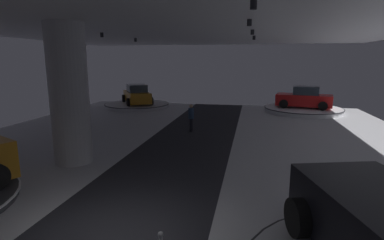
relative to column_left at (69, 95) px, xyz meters
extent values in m
cube|color=#B2B2B7|center=(3.97, -4.71, -2.77)|extent=(24.00, 44.00, 0.05)
cube|color=#232328|center=(3.97, -4.71, -2.75)|extent=(4.40, 44.00, 0.01)
cylinder|color=black|center=(-0.20, 0.68, 2.57)|extent=(0.16, 0.16, 0.22)
cylinder|color=black|center=(-0.41, 3.69, 2.57)|extent=(0.16, 0.16, 0.22)
cylinder|color=black|center=(-0.15, 7.43, 2.57)|extent=(0.16, 0.16, 0.22)
cylinder|color=black|center=(6.99, -3.14, 2.57)|extent=(0.16, 0.16, 0.22)
cylinder|color=black|center=(6.85, 0.20, 2.57)|extent=(0.16, 0.16, 0.22)
cylinder|color=black|center=(6.94, 3.72, 2.57)|extent=(0.16, 0.16, 0.22)
cylinder|color=black|center=(7.01, 7.14, 2.57)|extent=(0.16, 0.16, 0.22)
cylinder|color=#ADADB2|center=(0.00, 0.00, 0.00)|extent=(1.48, 1.48, 5.50)
cylinder|color=black|center=(8.10, -4.28, -1.98)|extent=(0.51, 0.88, 0.84)
cylinder|color=silver|center=(11.09, 14.55, -2.57)|extent=(5.96, 5.96, 0.36)
cylinder|color=black|center=(11.09, 14.55, -2.42)|extent=(6.08, 6.08, 0.05)
cube|color=red|center=(11.09, 14.55, -1.78)|extent=(4.47, 2.60, 0.90)
cube|color=#2D3842|center=(11.23, 14.52, -1.03)|extent=(2.17, 1.91, 0.70)
cylinder|color=black|center=(9.49, 13.85, -2.05)|extent=(0.71, 0.35, 0.68)
cylinder|color=black|center=(9.89, 15.81, -2.05)|extent=(0.71, 0.35, 0.68)
cylinder|color=black|center=(12.29, 13.28, -2.05)|extent=(0.71, 0.35, 0.68)
cylinder|color=black|center=(12.68, 15.24, -2.05)|extent=(0.71, 0.35, 0.68)
sphere|color=white|center=(8.97, 14.47, -1.67)|extent=(0.18, 0.18, 0.18)
sphere|color=white|center=(9.17, 15.44, -1.67)|extent=(0.18, 0.18, 0.18)
cylinder|color=#B7B7BC|center=(-3.08, 14.55, -2.60)|extent=(5.61, 5.61, 0.29)
cylinder|color=black|center=(-3.08, 14.55, -2.49)|extent=(5.73, 5.73, 0.05)
cube|color=#B77519|center=(-3.08, 14.55, -1.85)|extent=(3.74, 4.52, 0.90)
cube|color=#2D3842|center=(-3.00, 14.42, -1.10)|extent=(2.33, 2.44, 0.70)
cylinder|color=black|center=(-4.68, 15.24, -2.12)|extent=(0.55, 0.69, 0.68)
cylinder|color=black|center=(-2.98, 16.29, -2.12)|extent=(0.55, 0.69, 0.68)
cylinder|color=black|center=(-3.17, 12.81, -2.12)|extent=(0.55, 0.69, 0.68)
cylinder|color=black|center=(-1.48, 13.86, -2.12)|extent=(0.55, 0.69, 0.68)
sphere|color=white|center=(-4.58, 16.04, -1.73)|extent=(0.18, 0.18, 0.18)
sphere|color=white|center=(-3.74, 16.56, -1.73)|extent=(0.18, 0.18, 0.18)
cylinder|color=black|center=(3.60, 6.29, -2.35)|extent=(0.14, 0.14, 0.80)
cylinder|color=black|center=(3.60, 6.11, -2.35)|extent=(0.14, 0.14, 0.80)
cylinder|color=#233851|center=(3.60, 6.20, -1.69)|extent=(0.32, 0.32, 0.62)
sphere|color=tan|center=(3.60, 6.20, -1.27)|extent=(0.22, 0.22, 0.22)
sphere|color=#B2B2B7|center=(5.51, -5.76, -1.79)|extent=(0.10, 0.10, 0.10)
camera|label=1|loc=(7.05, -10.45, 1.31)|focal=27.88mm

